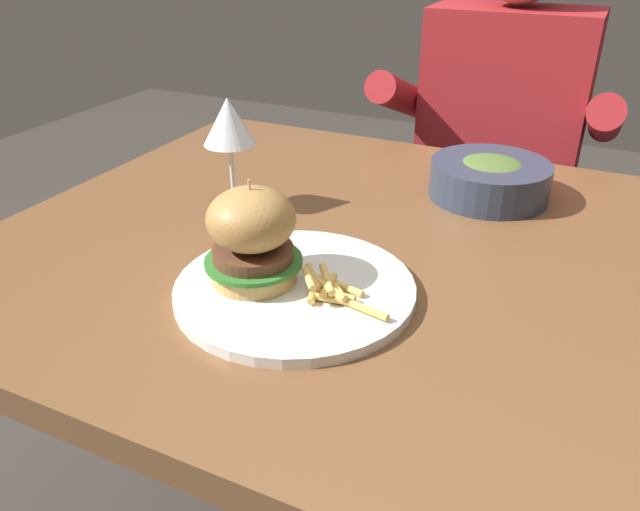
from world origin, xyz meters
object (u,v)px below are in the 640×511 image
Objects in this scene: main_plate at (295,289)px; burger_sandwich at (252,235)px; wine_glass at (229,125)px; soup_bowl at (490,178)px; diner_person at (492,187)px.

main_plate is 0.09m from burger_sandwich.
wine_glass reaches higher than soup_bowl.
diner_person is (0.29, 0.71, -0.31)m from wine_glass.
diner_person reaches higher than soup_bowl.
soup_bowl is at bearing -81.80° from diner_person.
diner_person reaches higher than wine_glass.
main_plate is at bearing -95.04° from diner_person.
burger_sandwich is at bearing -170.02° from main_plate.
burger_sandwich is (-0.05, -0.01, 0.07)m from main_plate.
wine_glass reaches higher than main_plate.
burger_sandwich reaches higher than main_plate.
soup_bowl is 0.53m from diner_person.
burger_sandwich is at bearing -98.23° from diner_person.
burger_sandwich is 0.47m from soup_bowl.
diner_person reaches higher than main_plate.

